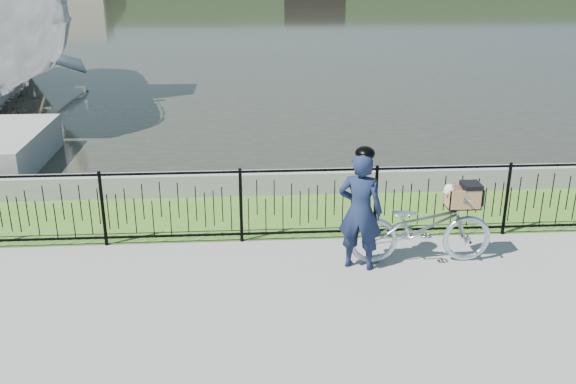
{
  "coord_description": "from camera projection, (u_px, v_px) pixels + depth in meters",
  "views": [
    {
      "loc": [
        -0.89,
        -7.16,
        4.1
      ],
      "look_at": [
        -0.35,
        1.0,
        1.0
      ],
      "focal_mm": 40.0,
      "sensor_mm": 36.0,
      "label": 1
    }
  ],
  "objects": [
    {
      "name": "ground",
      "position": [
        320.0,
        292.0,
        8.18
      ],
      "size": [
        120.0,
        120.0,
        0.0
      ],
      "primitive_type": "plane",
      "color": "gray",
      "rests_on": "ground"
    },
    {
      "name": "water",
      "position": [
        259.0,
        21.0,
        38.97
      ],
      "size": [
        120.0,
        120.0,
        0.0
      ],
      "primitive_type": "plane",
      "color": "#27271E",
      "rests_on": "ground"
    },
    {
      "name": "quay_wall",
      "position": [
        298.0,
        182.0,
        11.47
      ],
      "size": [
        60.0,
        0.3,
        0.4
      ],
      "primitive_type": "cube",
      "color": "gray",
      "rests_on": "ground"
    },
    {
      "name": "bicycle_rig",
      "position": [
        422.0,
        226.0,
        8.82
      ],
      "size": [
        1.98,
        0.69,
        1.17
      ],
      "color": "silver",
      "rests_on": "ground"
    },
    {
      "name": "fence",
      "position": [
        309.0,
        204.0,
        9.47
      ],
      "size": [
        14.0,
        0.06,
        1.15
      ],
      "primitive_type": null,
      "color": "black",
      "rests_on": "ground"
    },
    {
      "name": "grass_strip",
      "position": [
        302.0,
        214.0,
        10.61
      ],
      "size": [
        60.0,
        2.0,
        0.01
      ],
      "primitive_type": "cube",
      "color": "#426C22",
      "rests_on": "ground"
    },
    {
      "name": "cyclist",
      "position": [
        360.0,
        209.0,
        8.55
      ],
      "size": [
        0.7,
        0.57,
        1.72
      ],
      "color": "#151D39",
      "rests_on": "ground"
    },
    {
      "name": "boat_near",
      "position": [
        3.0,
        32.0,
        17.27
      ],
      "size": [
        5.45,
        10.36,
        5.6
      ],
      "color": "#BABABA",
      "rests_on": "water"
    }
  ]
}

